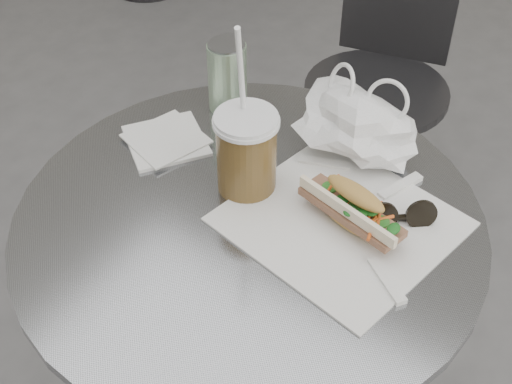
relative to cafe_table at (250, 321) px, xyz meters
The scene contains 9 objects.
cafe_table is the anchor object (origin of this frame).
chair_far 0.88m from the cafe_table, 100.27° to the left, with size 0.38×0.42×0.73m.
sandwich_paper 0.31m from the cafe_table, 29.67° to the left, with size 0.32×0.31×0.00m, color white.
banh_mi 0.35m from the cafe_table, 27.60° to the left, with size 0.23×0.14×0.08m.
iced_coffee 0.36m from the cafe_table, 126.65° to the left, with size 0.11×0.11×0.31m.
sunglasses 0.38m from the cafe_table, 29.65° to the left, with size 0.10×0.09×0.05m.
plastic_bag 0.41m from the cafe_table, 77.03° to the left, with size 0.21×0.17×0.11m, color white, non-canonical shape.
napkin_stack 0.37m from the cafe_table, 161.77° to the left, with size 0.19×0.19×0.01m.
drink_can 0.46m from the cafe_table, 131.60° to the left, with size 0.07×0.07×0.14m.
Camera 1 is at (0.46, -0.47, 1.55)m, focal length 50.00 mm.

